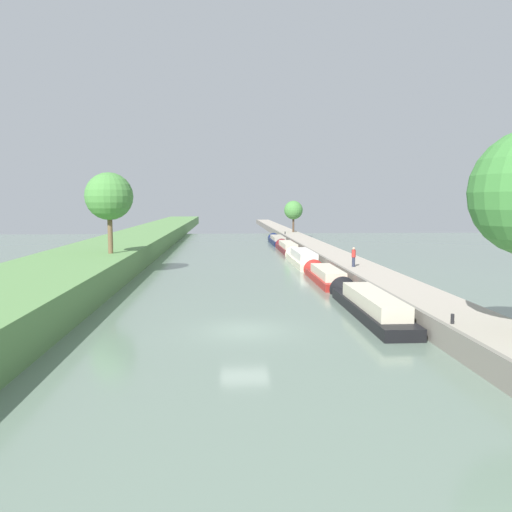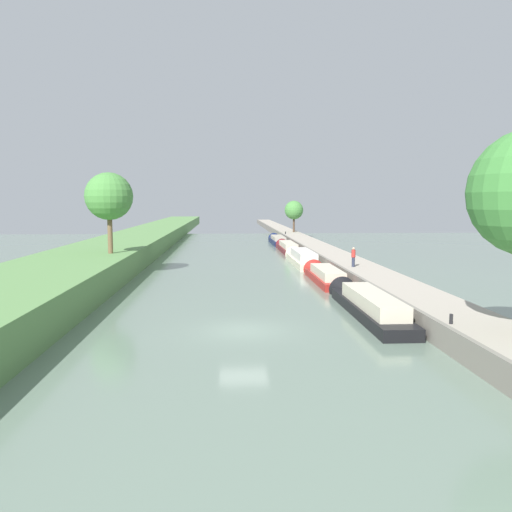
{
  "view_description": "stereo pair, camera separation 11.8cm",
  "coord_description": "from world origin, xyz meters",
  "px_view_note": "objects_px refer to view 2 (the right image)",
  "views": [
    {
      "loc": [
        -1.0,
        -25.54,
        6.61
      ],
      "look_at": [
        2.23,
        26.56,
        1.0
      ],
      "focal_mm": 35.5,
      "sensor_mm": 36.0,
      "label": 1
    },
    {
      "loc": [
        -0.88,
        -25.55,
        6.61
      ],
      "look_at": [
        2.23,
        26.56,
        1.0
      ],
      "focal_mm": 35.5,
      "sensor_mm": 36.0,
      "label": 2
    }
  ],
  "objects_px": {
    "mooring_bollard_far": "(286,233)",
    "narrowboat_cream": "(301,258)",
    "narrowboat_red": "(324,275)",
    "narrowboat_navy": "(277,240)",
    "person_walking": "(353,257)",
    "narrowboat_maroon": "(287,247)",
    "narrowboat_black": "(366,304)",
    "mooring_bollard_near": "(451,319)"
  },
  "relations": [
    {
      "from": "mooring_bollard_far",
      "to": "narrowboat_cream",
      "type": "bearing_deg",
      "value": -93.69
    },
    {
      "from": "narrowboat_red",
      "to": "mooring_bollard_far",
      "type": "bearing_deg",
      "value": 87.5
    },
    {
      "from": "narrowboat_navy",
      "to": "person_walking",
      "type": "distance_m",
      "value": 38.5
    },
    {
      "from": "narrowboat_red",
      "to": "narrowboat_maroon",
      "type": "relative_size",
      "value": 0.85
    },
    {
      "from": "narrowboat_black",
      "to": "narrowboat_maroon",
      "type": "relative_size",
      "value": 1.02
    },
    {
      "from": "narrowboat_red",
      "to": "narrowboat_maroon",
      "type": "distance_m",
      "value": 25.94
    },
    {
      "from": "narrowboat_cream",
      "to": "narrowboat_navy",
      "type": "xyz_separation_m",
      "value": [
        0.14,
        26.84,
        -0.11
      ]
    },
    {
      "from": "mooring_bollard_far",
      "to": "narrowboat_black",
      "type": "bearing_deg",
      "value": -91.83
    },
    {
      "from": "narrowboat_maroon",
      "to": "mooring_bollard_far",
      "type": "bearing_deg",
      "value": 83.88
    },
    {
      "from": "narrowboat_navy",
      "to": "narrowboat_red",
      "type": "bearing_deg",
      "value": -89.98
    },
    {
      "from": "narrowboat_black",
      "to": "narrowboat_red",
      "type": "relative_size",
      "value": 1.2
    },
    {
      "from": "narrowboat_red",
      "to": "narrowboat_navy",
      "type": "height_order",
      "value": "narrowboat_navy"
    },
    {
      "from": "mooring_bollard_near",
      "to": "mooring_bollard_far",
      "type": "xyz_separation_m",
      "value": [
        0.0,
        63.41,
        0.0
      ]
    },
    {
      "from": "narrowboat_red",
      "to": "mooring_bollard_far",
      "type": "distance_m",
      "value": 43.59
    },
    {
      "from": "narrowboat_maroon",
      "to": "person_walking",
      "type": "relative_size",
      "value": 7.55
    },
    {
      "from": "narrowboat_red",
      "to": "mooring_bollard_near",
      "type": "bearing_deg",
      "value": -84.54
    },
    {
      "from": "narrowboat_black",
      "to": "narrowboat_red",
      "type": "xyz_separation_m",
      "value": [
        -0.11,
        12.45,
        -0.08
      ]
    },
    {
      "from": "narrowboat_red",
      "to": "mooring_bollard_near",
      "type": "height_order",
      "value": "mooring_bollard_near"
    },
    {
      "from": "person_walking",
      "to": "narrowboat_navy",
      "type": "bearing_deg",
      "value": 93.78
    },
    {
      "from": "narrowboat_black",
      "to": "narrowboat_cream",
      "type": "height_order",
      "value": "narrowboat_cream"
    },
    {
      "from": "narrowboat_maroon",
      "to": "mooring_bollard_far",
      "type": "distance_m",
      "value": 17.72
    },
    {
      "from": "narrowboat_cream",
      "to": "mooring_bollard_far",
      "type": "bearing_deg",
      "value": 86.31
    },
    {
      "from": "narrowboat_red",
      "to": "narrowboat_navy",
      "type": "distance_m",
      "value": 38.56
    },
    {
      "from": "narrowboat_cream",
      "to": "mooring_bollard_near",
      "type": "xyz_separation_m",
      "value": [
        2.05,
        -31.59,
        0.74
      ]
    },
    {
      "from": "person_walking",
      "to": "narrowboat_maroon",
      "type": "bearing_deg",
      "value": 95.56
    },
    {
      "from": "narrowboat_red",
      "to": "mooring_bollard_far",
      "type": "xyz_separation_m",
      "value": [
        1.9,
        43.54,
        0.87
      ]
    },
    {
      "from": "narrowboat_red",
      "to": "mooring_bollard_near",
      "type": "relative_size",
      "value": 23.62
    },
    {
      "from": "narrowboat_black",
      "to": "mooring_bollard_near",
      "type": "bearing_deg",
      "value": -76.48
    },
    {
      "from": "narrowboat_cream",
      "to": "mooring_bollard_far",
      "type": "xyz_separation_m",
      "value": [
        2.05,
        31.82,
        0.74
      ]
    },
    {
      "from": "narrowboat_red",
      "to": "person_walking",
      "type": "distance_m",
      "value": 2.95
    },
    {
      "from": "narrowboat_black",
      "to": "person_walking",
      "type": "xyz_separation_m",
      "value": [
        2.41,
        12.62,
        1.43
      ]
    },
    {
      "from": "person_walking",
      "to": "mooring_bollard_near",
      "type": "distance_m",
      "value": 20.06
    },
    {
      "from": "narrowboat_black",
      "to": "narrowboat_cream",
      "type": "xyz_separation_m",
      "value": [
        -0.27,
        24.17,
        0.04
      ]
    },
    {
      "from": "narrowboat_red",
      "to": "narrowboat_maroon",
      "type": "height_order",
      "value": "narrowboat_maroon"
    },
    {
      "from": "narrowboat_cream",
      "to": "mooring_bollard_near",
      "type": "distance_m",
      "value": 31.66
    },
    {
      "from": "narrowboat_red",
      "to": "narrowboat_cream",
      "type": "xyz_separation_m",
      "value": [
        -0.16,
        11.72,
        0.13
      ]
    },
    {
      "from": "narrowboat_cream",
      "to": "mooring_bollard_near",
      "type": "relative_size",
      "value": 27.71
    },
    {
      "from": "narrowboat_maroon",
      "to": "mooring_bollard_near",
      "type": "xyz_separation_m",
      "value": [
        1.89,
        -45.81,
        0.84
      ]
    },
    {
      "from": "narrowboat_black",
      "to": "mooring_bollard_near",
      "type": "relative_size",
      "value": 28.39
    },
    {
      "from": "mooring_bollard_near",
      "to": "mooring_bollard_far",
      "type": "bearing_deg",
      "value": 90.0
    },
    {
      "from": "narrowboat_black",
      "to": "narrowboat_red",
      "type": "height_order",
      "value": "narrowboat_black"
    },
    {
      "from": "narrowboat_black",
      "to": "narrowboat_cream",
      "type": "relative_size",
      "value": 1.02
    }
  ]
}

